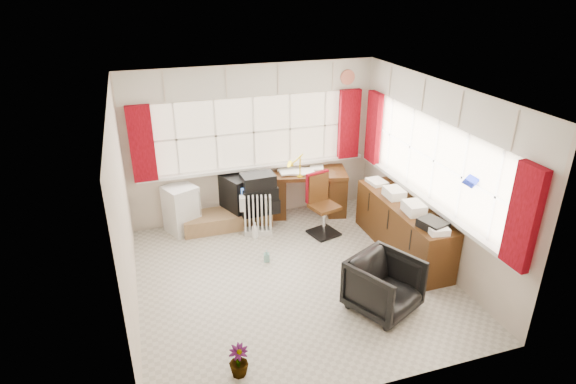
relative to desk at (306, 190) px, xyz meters
name	(u,v)px	position (x,y,z in m)	size (l,w,h in m)	color
ground	(293,278)	(-0.83, -1.80, -0.42)	(4.00, 4.00, 0.00)	beige
room_walls	(294,175)	(-0.83, -1.80, 1.08)	(4.00, 4.00, 4.00)	beige
window_back	(255,163)	(-0.83, 0.14, 0.53)	(3.70, 0.12, 3.60)	beige
window_right	(428,196)	(1.12, -1.80, 0.53)	(0.12, 3.70, 3.60)	beige
curtains	(334,147)	(0.10, -0.88, 1.04)	(3.83, 3.83, 1.15)	maroon
overhead_cabinets	(339,91)	(0.15, -0.82, 1.83)	(3.98, 3.98, 0.48)	beige
desk	(306,190)	(0.00, 0.00, 0.00)	(1.42, 0.94, 0.79)	#4B2A11
desk_lamp	(300,161)	(-0.18, -0.18, 0.60)	(0.15, 0.13, 0.39)	#FFE40A
task_chair	(320,202)	(-0.02, -0.70, 0.10)	(0.50, 0.52, 0.98)	black
office_chair	(384,285)	(0.00, -2.74, -0.08)	(0.73, 0.75, 0.68)	black
radiator	(258,219)	(-0.97, -0.48, -0.16)	(0.46, 0.26, 0.65)	white
credenza	(402,227)	(0.90, -1.60, -0.03)	(0.50, 2.00, 0.85)	#4B2A11
file_tray	(433,225)	(0.87, -2.33, 0.39)	(0.27, 0.34, 0.11)	black
tv_bench	(227,219)	(-1.38, -0.08, -0.29)	(1.40, 0.50, 0.25)	#A97E54
crt_tv	(244,190)	(-1.05, 0.07, 0.11)	(0.78, 0.75, 0.56)	black
hifi_stack	(258,194)	(-0.88, -0.21, 0.13)	(0.63, 0.42, 0.64)	black
mini_fridge	(181,209)	(-2.07, 0.00, -0.04)	(0.59, 0.59, 0.75)	white
spray_bottle_a	(255,230)	(-1.05, -0.59, -0.28)	(0.10, 0.10, 0.27)	white
spray_bottle_b	(267,256)	(-1.05, -1.28, -0.33)	(0.08, 0.08, 0.18)	#7FBEB2
flower_vase	(239,361)	(-1.89, -3.24, -0.24)	(0.20, 0.20, 0.36)	black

